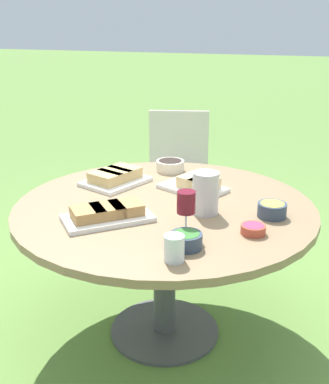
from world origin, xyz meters
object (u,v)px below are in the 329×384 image
(chair_near_left, at_px, (178,163))
(wine_glass, at_px, (186,204))
(dining_table, at_px, (164,223))
(water_pitcher, at_px, (206,193))

(chair_near_left, distance_m, wine_glass, 1.65)
(dining_table, relative_size, wine_glass, 7.71)
(dining_table, distance_m, wine_glass, 0.41)
(dining_table, xyz_separation_m, chair_near_left, (0.33, -1.25, -0.09))
(wine_glass, bearing_deg, dining_table, -56.42)
(chair_near_left, relative_size, water_pitcher, 4.70)
(chair_near_left, distance_m, water_pitcher, 1.43)
(water_pitcher, bearing_deg, wine_glass, 85.81)
(water_pitcher, bearing_deg, chair_near_left, -67.52)
(chair_near_left, height_order, water_pitcher, water_pitcher)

